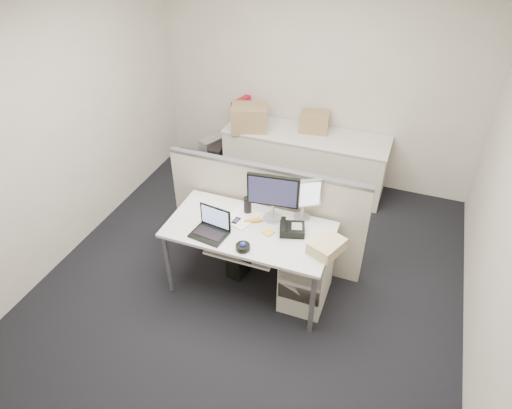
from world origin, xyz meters
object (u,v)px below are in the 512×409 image
at_px(desk_phone, 292,229).
at_px(laptop, 208,225).
at_px(desk, 249,234).
at_px(monitor_main, 273,198).

bearing_deg(desk_phone, laptop, -173.20).
height_order(desk, laptop, laptop).
bearing_deg(monitor_main, desk, -132.90).
height_order(monitor_main, laptop, monitor_main).
distance_m(desk, desk_phone, 0.40).
xyz_separation_m(monitor_main, laptop, (-0.45, -0.42, -0.12)).
height_order(monitor_main, desk_phone, monitor_main).
bearing_deg(monitor_main, desk_phone, -36.15).
distance_m(desk, laptop, 0.41).
xyz_separation_m(desk, laptop, (-0.30, -0.21, 0.18)).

